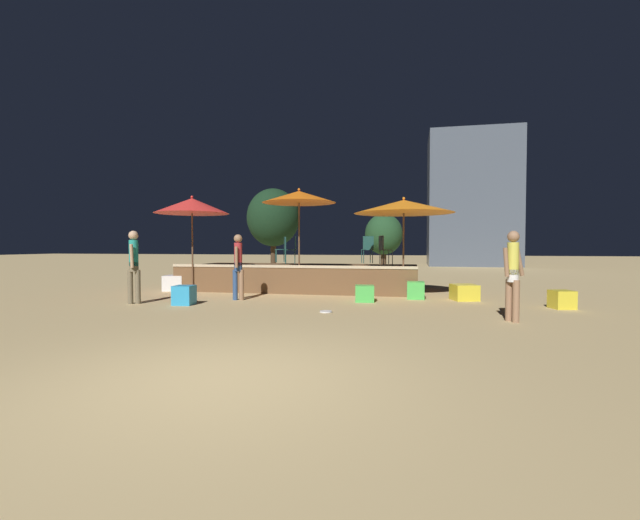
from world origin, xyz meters
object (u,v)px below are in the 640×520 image
(person_2, at_px, (238,264))
(background_tree_1, at_px, (384,234))
(patio_umbrella_2, at_px, (404,207))
(frisbee_disc, at_px, (326,312))
(patio_umbrella_0, at_px, (192,206))
(background_tree_0, at_px, (273,218))
(cube_seat_4, at_px, (365,293))
(person_0, at_px, (134,263))
(cube_seat_3, at_px, (464,292))
(cube_seat_5, at_px, (562,300))
(cube_seat_0, at_px, (184,295))
(bistro_chair_1, at_px, (383,247))
(bistro_chair_3, at_px, (293,247))
(patio_umbrella_1, at_px, (299,197))
(cube_seat_1, at_px, (175,283))
(cube_seat_2, at_px, (416,290))
(person_1, at_px, (513,272))
(bistro_chair_0, at_px, (283,247))
(bistro_chair_2, at_px, (368,247))

(person_2, relative_size, background_tree_1, 0.57)
(patio_umbrella_2, xyz_separation_m, frisbee_disc, (-1.60, -3.31, -2.56))
(patio_umbrella_0, bearing_deg, background_tree_0, 90.94)
(cube_seat_4, distance_m, person_0, 5.91)
(cube_seat_4, relative_size, frisbee_disc, 1.95)
(cube_seat_3, relative_size, cube_seat_5, 1.38)
(cube_seat_0, relative_size, person_2, 0.29)
(person_2, height_order, bistro_chair_1, bistro_chair_1)
(patio_umbrella_0, distance_m, bistro_chair_3, 3.42)
(patio_umbrella_1, relative_size, bistro_chair_3, 3.54)
(patio_umbrella_0, distance_m, bistro_chair_1, 6.14)
(cube_seat_5, height_order, person_2, person_2)
(patio_umbrella_0, distance_m, background_tree_1, 11.45)
(cube_seat_1, height_order, background_tree_1, background_tree_1)
(patio_umbrella_0, distance_m, patio_umbrella_2, 6.50)
(bistro_chair_1, height_order, frisbee_disc, bistro_chair_1)
(patio_umbrella_2, distance_m, person_2, 4.92)
(patio_umbrella_1, bearing_deg, cube_seat_2, -8.12)
(cube_seat_0, bearing_deg, cube_seat_3, 19.00)
(cube_seat_2, relative_size, background_tree_0, 0.11)
(person_1, height_order, bistro_chair_3, bistro_chair_3)
(bistro_chair_0, height_order, background_tree_1, background_tree_1)
(cube_seat_4, distance_m, bistro_chair_1, 2.77)
(cube_seat_0, bearing_deg, cube_seat_5, 8.01)
(patio_umbrella_0, xyz_separation_m, cube_seat_3, (8.12, -0.29, -2.49))
(patio_umbrella_1, relative_size, cube_seat_1, 4.24)
(cube_seat_2, relative_size, cube_seat_5, 0.85)
(cube_seat_4, distance_m, background_tree_0, 11.45)
(person_2, bearing_deg, bistro_chair_1, 29.68)
(cube_seat_0, relative_size, cube_seat_1, 0.67)
(cube_seat_1, height_order, bistro_chair_3, bistro_chair_3)
(person_1, distance_m, background_tree_0, 14.91)
(patio_umbrella_1, height_order, patio_umbrella_2, patio_umbrella_1)
(patio_umbrella_2, relative_size, cube_seat_4, 5.30)
(patio_umbrella_0, bearing_deg, cube_seat_4, -11.73)
(cube_seat_5, height_order, person_1, person_1)
(cube_seat_4, distance_m, person_2, 3.46)
(frisbee_disc, bearing_deg, person_0, 176.08)
(cube_seat_5, bearing_deg, bistro_chair_3, 160.48)
(patio_umbrella_2, xyz_separation_m, cube_seat_2, (0.34, -0.46, -2.34))
(bistro_chair_2, xyz_separation_m, background_tree_0, (-5.43, 6.40, 1.44))
(cube_seat_5, relative_size, bistro_chair_1, 0.62)
(patio_umbrella_2, bearing_deg, bistro_chair_1, 119.50)
(cube_seat_1, bearing_deg, bistro_chair_1, 8.87)
(cube_seat_3, xyz_separation_m, person_2, (-5.94, -1.23, 0.76))
(cube_seat_0, xyz_separation_m, bistro_chair_2, (4.06, 4.70, 1.18))
(cube_seat_0, height_order, cube_seat_4, cube_seat_0)
(frisbee_disc, height_order, background_tree_1, background_tree_1)
(cube_seat_1, height_order, cube_seat_4, cube_seat_1)
(cube_seat_2, height_order, frisbee_disc, cube_seat_2)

